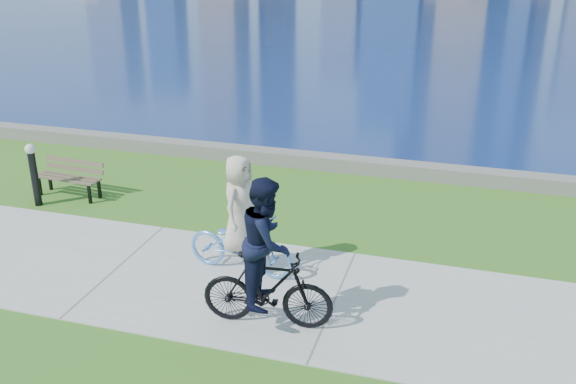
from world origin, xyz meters
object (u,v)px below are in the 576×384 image
park_bench (70,175)px  cyclist_man (267,266)px  cyclist_woman (240,230)px  bollard_lamp (34,171)px

park_bench → cyclist_man: bearing=-27.9°
cyclist_woman → cyclist_man: (0.98, -1.46, 0.20)m
cyclist_woman → bollard_lamp: bearing=79.8°
cyclist_man → cyclist_woman: bearing=28.1°
park_bench → cyclist_woman: size_ratio=0.74×
cyclist_woman → cyclist_man: size_ratio=0.90×
bollard_lamp → cyclist_woman: cyclist_woman is taller
bollard_lamp → cyclist_man: (6.36, -3.00, 0.22)m
park_bench → cyclist_man: 7.06m
park_bench → bollard_lamp: 0.88m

